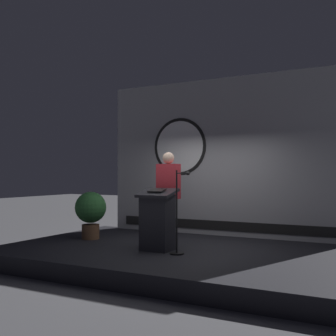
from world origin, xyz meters
TOP-DOWN VIEW (x-y plane):
  - ground_plane at (0.00, 0.00)m, footprint 40.00×40.00m
  - stage_platform at (0.00, 0.00)m, footprint 6.40×4.00m
  - banner_display at (-0.03, 1.85)m, footprint 5.32×0.12m
  - podium at (-0.30, -0.39)m, footprint 0.64×0.50m
  - speaker_person at (-0.33, 0.09)m, footprint 0.40×0.26m
  - microphone_stand at (0.16, -0.47)m, footprint 0.24×0.60m
  - potted_plant at (-2.16, 0.11)m, footprint 0.64×0.64m

SIDE VIEW (x-z plane):
  - ground_plane at x=0.00m, z-range 0.00..0.00m
  - stage_platform at x=0.00m, z-range 0.00..0.30m
  - microphone_stand at x=0.16m, z-range 0.10..1.50m
  - podium at x=-0.30m, z-range 0.29..1.37m
  - potted_plant at x=-2.16m, z-range 0.40..1.37m
  - speaker_person at x=-0.33m, z-range 0.32..2.07m
  - banner_display at x=-0.03m, z-range 0.29..3.73m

